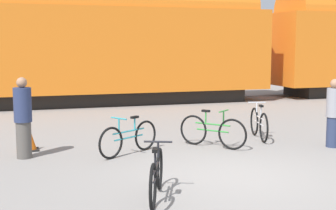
{
  "coord_description": "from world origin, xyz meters",
  "views": [
    {
      "loc": [
        -3.7,
        -7.63,
        2.41
      ],
      "look_at": [
        -0.68,
        2.1,
        1.1
      ],
      "focal_mm": 50.0,
      "sensor_mm": 36.0,
      "label": 1
    }
  ],
  "objects_px": {
    "person_in_grey": "(334,113)",
    "traffic_cone": "(30,139)",
    "bicycle_black": "(156,176)",
    "bicycle_green": "(212,131)",
    "bicycle_teal": "(129,138)",
    "person_in_navy": "(23,118)",
    "freight_train": "(116,36)",
    "bicycle_silver": "(259,124)"
  },
  "relations": [
    {
      "from": "bicycle_teal",
      "to": "person_in_grey",
      "type": "distance_m",
      "value": 4.86
    },
    {
      "from": "bicycle_green",
      "to": "person_in_grey",
      "type": "bearing_deg",
      "value": -16.72
    },
    {
      "from": "bicycle_teal",
      "to": "bicycle_black",
      "type": "bearing_deg",
      "value": -94.43
    },
    {
      "from": "bicycle_teal",
      "to": "person_in_navy",
      "type": "relative_size",
      "value": 0.88
    },
    {
      "from": "bicycle_black",
      "to": "traffic_cone",
      "type": "height_order",
      "value": "bicycle_black"
    },
    {
      "from": "person_in_grey",
      "to": "traffic_cone",
      "type": "distance_m",
      "value": 7.13
    },
    {
      "from": "freight_train",
      "to": "person_in_grey",
      "type": "height_order",
      "value": "freight_train"
    },
    {
      "from": "bicycle_green",
      "to": "person_in_grey",
      "type": "height_order",
      "value": "person_in_grey"
    },
    {
      "from": "bicycle_teal",
      "to": "traffic_cone",
      "type": "distance_m",
      "value": 2.36
    },
    {
      "from": "bicycle_teal",
      "to": "bicycle_green",
      "type": "bearing_deg",
      "value": 3.97
    },
    {
      "from": "bicycle_green",
      "to": "traffic_cone",
      "type": "relative_size",
      "value": 2.52
    },
    {
      "from": "person_in_navy",
      "to": "traffic_cone",
      "type": "bearing_deg",
      "value": -88.4
    },
    {
      "from": "bicycle_green",
      "to": "traffic_cone",
      "type": "distance_m",
      "value": 4.25
    },
    {
      "from": "person_in_grey",
      "to": "traffic_cone",
      "type": "relative_size",
      "value": 2.95
    },
    {
      "from": "bicycle_green",
      "to": "person_in_grey",
      "type": "distance_m",
      "value": 2.89
    },
    {
      "from": "person_in_grey",
      "to": "person_in_navy",
      "type": "distance_m",
      "value": 7.09
    },
    {
      "from": "freight_train",
      "to": "bicycle_green",
      "type": "bearing_deg",
      "value": -86.64
    },
    {
      "from": "person_in_navy",
      "to": "bicycle_teal",
      "type": "bearing_deg",
      "value": -177.74
    },
    {
      "from": "bicycle_silver",
      "to": "traffic_cone",
      "type": "xyz_separation_m",
      "value": [
        -5.69,
        0.35,
        -0.14
      ]
    },
    {
      "from": "bicycle_black",
      "to": "bicycle_green",
      "type": "relative_size",
      "value": 1.18
    },
    {
      "from": "bicycle_black",
      "to": "person_in_navy",
      "type": "bearing_deg",
      "value": 120.01
    },
    {
      "from": "bicycle_black",
      "to": "person_in_grey",
      "type": "height_order",
      "value": "person_in_grey"
    },
    {
      "from": "bicycle_teal",
      "to": "person_in_navy",
      "type": "height_order",
      "value": "person_in_navy"
    },
    {
      "from": "person_in_grey",
      "to": "bicycle_teal",
      "type": "bearing_deg",
      "value": 46.02
    },
    {
      "from": "bicycle_teal",
      "to": "person_in_navy",
      "type": "xyz_separation_m",
      "value": [
        -2.22,
        0.34,
        0.5
      ]
    },
    {
      "from": "bicycle_black",
      "to": "person_in_grey",
      "type": "relative_size",
      "value": 1.0
    },
    {
      "from": "person_in_grey",
      "to": "traffic_cone",
      "type": "xyz_separation_m",
      "value": [
        -6.89,
        1.75,
        -0.55
      ]
    },
    {
      "from": "bicycle_black",
      "to": "traffic_cone",
      "type": "xyz_separation_m",
      "value": [
        -1.86,
        4.16,
        -0.12
      ]
    },
    {
      "from": "bicycle_silver",
      "to": "bicycle_green",
      "type": "height_order",
      "value": "bicycle_silver"
    },
    {
      "from": "traffic_cone",
      "to": "bicycle_green",
      "type": "bearing_deg",
      "value": -12.58
    },
    {
      "from": "bicycle_silver",
      "to": "bicycle_green",
      "type": "relative_size",
      "value": 1.22
    },
    {
      "from": "bicycle_silver",
      "to": "traffic_cone",
      "type": "distance_m",
      "value": 5.7
    },
    {
      "from": "bicycle_silver",
      "to": "bicycle_black",
      "type": "xyz_separation_m",
      "value": [
        -3.83,
        -3.81,
        -0.02
      ]
    },
    {
      "from": "freight_train",
      "to": "bicycle_green",
      "type": "relative_size",
      "value": 29.13
    },
    {
      "from": "bicycle_silver",
      "to": "traffic_cone",
      "type": "bearing_deg",
      "value": 176.52
    },
    {
      "from": "person_in_navy",
      "to": "bicycle_silver",
      "type": "bearing_deg",
      "value": -165.26
    },
    {
      "from": "bicycle_silver",
      "to": "person_in_navy",
      "type": "relative_size",
      "value": 0.97
    },
    {
      "from": "freight_train",
      "to": "traffic_cone",
      "type": "bearing_deg",
      "value": -114.17
    },
    {
      "from": "bicycle_silver",
      "to": "bicycle_teal",
      "type": "xyz_separation_m",
      "value": [
        -3.59,
        -0.72,
        -0.03
      ]
    },
    {
      "from": "bicycle_teal",
      "to": "bicycle_green",
      "type": "distance_m",
      "value": 2.06
    },
    {
      "from": "freight_train",
      "to": "bicycle_green",
      "type": "xyz_separation_m",
      "value": [
        0.53,
        -9.0,
        -2.38
      ]
    },
    {
      "from": "bicycle_black",
      "to": "person_in_navy",
      "type": "xyz_separation_m",
      "value": [
        -1.98,
        3.43,
        0.49
      ]
    }
  ]
}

